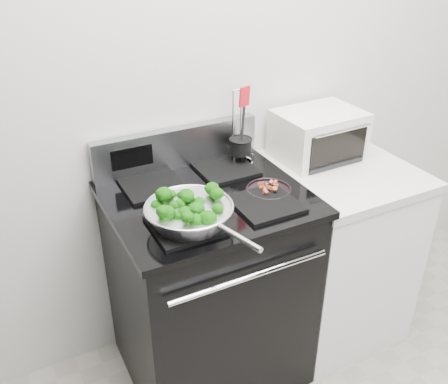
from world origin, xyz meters
TOP-DOWN VIEW (x-y plane):
  - back_wall at (0.00, 1.75)m, footprint 4.00×0.02m
  - gas_range at (-0.30, 1.41)m, footprint 0.79×0.69m
  - counter at (0.39, 1.41)m, footprint 0.62×0.68m
  - skillet at (-0.45, 1.24)m, footprint 0.32×0.50m
  - broccoli_pile at (-0.45, 1.25)m, footprint 0.25×0.25m
  - bacon_plate at (-0.06, 1.33)m, footprint 0.19×0.19m
  - utensil_holder at (-0.04, 1.61)m, footprint 0.12×0.12m
  - toaster_oven at (0.35, 1.57)m, footprint 0.40×0.31m

SIDE VIEW (x-z plane):
  - counter at x=0.39m, z-range 0.00..0.92m
  - gas_range at x=-0.30m, z-range -0.08..1.05m
  - bacon_plate at x=-0.06m, z-range 0.95..0.99m
  - skillet at x=-0.45m, z-range 0.97..1.04m
  - utensil_holder at x=-0.04m, z-range 0.84..1.19m
  - broccoli_pile at x=-0.45m, z-range 0.98..1.06m
  - toaster_oven at x=0.35m, z-range 0.92..1.14m
  - back_wall at x=0.00m, z-range 0.00..2.70m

